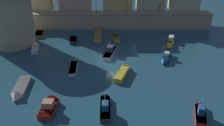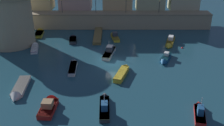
{
  "view_description": "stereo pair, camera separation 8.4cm",
  "coord_description": "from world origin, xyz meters",
  "views": [
    {
      "loc": [
        -0.19,
        -43.87,
        20.76
      ],
      "look_at": [
        0.0,
        -1.31,
        0.6
      ],
      "focal_mm": 43.15,
      "sensor_mm": 36.0,
      "label": 1
    },
    {
      "loc": [
        -0.1,
        -43.87,
        20.76
      ],
      "look_at": [
        0.0,
        -1.31,
        0.6
      ],
      "focal_mm": 43.15,
      "sensor_mm": 36.0,
      "label": 2
    }
  ],
  "objects": [
    {
      "name": "quay_lamp_3",
      "position": [
        11.36,
        20.81,
        5.81
      ],
      "size": [
        0.32,
        0.32,
        2.96
      ],
      "color": "black",
      "rests_on": "quay_wall"
    },
    {
      "name": "moored_boat_0",
      "position": [
        -0.45,
        4.62,
        0.48
      ],
      "size": [
        2.99,
        7.37,
        3.19
      ],
      "rotation": [
        0.0,
        0.0,
        1.35
      ],
      "color": "silver",
      "rests_on": "ground"
    },
    {
      "name": "moored_boat_2",
      "position": [
        9.65,
        1.01,
        0.42
      ],
      "size": [
        3.18,
        5.49,
        1.52
      ],
      "rotation": [
        0.0,
        0.0,
        -1.96
      ],
      "color": "#195689",
      "rests_on": "ground"
    },
    {
      "name": "ground_plane",
      "position": [
        0.0,
        0.0,
        0.0
      ],
      "size": [
        113.85,
        113.85,
        0.0
      ],
      "primitive_type": "plane",
      "color": "#1E4756"
    },
    {
      "name": "pier_dock",
      "position": [
        -3.31,
        13.83,
        0.31
      ],
      "size": [
        1.75,
        10.29,
        0.7
      ],
      "color": "brown",
      "rests_on": "ground"
    },
    {
      "name": "moored_boat_10",
      "position": [
        -1.1,
        -13.81,
        0.42
      ],
      "size": [
        1.43,
        6.75,
        2.93
      ],
      "rotation": [
        0.0,
        0.0,
        1.59
      ],
      "color": "#333338",
      "rests_on": "ground"
    },
    {
      "name": "quay_lamp_1",
      "position": [
        -4.04,
        20.81,
        6.24
      ],
      "size": [
        0.32,
        0.32,
        3.7
      ],
      "color": "black",
      "rests_on": "quay_wall"
    },
    {
      "name": "moored_boat_9",
      "position": [
        -16.95,
        15.74,
        0.34
      ],
      "size": [
        2.12,
        5.37,
        1.6
      ],
      "rotation": [
        0.0,
        0.0,
        1.66
      ],
      "color": "gold",
      "rests_on": "ground"
    },
    {
      "name": "moored_boat_7",
      "position": [
        -8.63,
        11.39,
        0.37
      ],
      "size": [
        1.9,
        4.51,
        1.39
      ],
      "rotation": [
        0.0,
        0.0,
        1.68
      ],
      "color": "#333338",
      "rests_on": "ground"
    },
    {
      "name": "moored_boat_6",
      "position": [
        -8.4,
        -13.9,
        0.46
      ],
      "size": [
        2.11,
        5.32,
        2.05
      ],
      "rotation": [
        0.0,
        0.0,
        1.51
      ],
      "color": "red",
      "rests_on": "ground"
    },
    {
      "name": "mooring_buoy_0",
      "position": [
        14.25,
        7.07,
        0.0
      ],
      "size": [
        0.44,
        0.44,
        0.44
      ],
      "primitive_type": "sphere",
      "color": "red",
      "rests_on": "ground"
    },
    {
      "name": "moored_boat_12",
      "position": [
        -6.79,
        -2.13,
        0.37
      ],
      "size": [
        1.33,
        6.26,
        1.08
      ],
      "rotation": [
        0.0,
        0.0,
        1.61
      ],
      "color": "silver",
      "rests_on": "ground"
    },
    {
      "name": "quay_lamp_0",
      "position": [
        -12.25,
        20.81,
        5.94
      ],
      "size": [
        0.32,
        0.32,
        3.19
      ],
      "color": "black",
      "rests_on": "quay_wall"
    },
    {
      "name": "fortress_tower",
      "position": [
        -21.17,
        9.56,
        5.3
      ],
      "size": [
        10.24,
        10.24,
        10.48
      ],
      "color": "tan",
      "rests_on": "ground"
    },
    {
      "name": "quay_wall",
      "position": [
        0.0,
        20.81,
        1.91
      ],
      "size": [
        47.84,
        3.97,
        3.8
      ],
      "color": "tan",
      "rests_on": "ground"
    },
    {
      "name": "moored_boat_11",
      "position": [
        -15.8,
        6.96,
        0.28
      ],
      "size": [
        2.33,
        5.78,
        1.21
      ],
      "rotation": [
        0.0,
        0.0,
        1.77
      ],
      "color": "white",
      "rests_on": "ground"
    },
    {
      "name": "moored_boat_8",
      "position": [
        0.46,
        13.13,
        0.46
      ],
      "size": [
        2.22,
        5.89,
        1.78
      ],
      "rotation": [
        0.0,
        0.0,
        1.75
      ],
      "color": "gold",
      "rests_on": "ground"
    },
    {
      "name": "moored_boat_5",
      "position": [
        12.12,
        9.24,
        0.41
      ],
      "size": [
        3.39,
        6.95,
        1.73
      ],
      "rotation": [
        0.0,
        0.0,
        -1.88
      ],
      "color": "gold",
      "rests_on": "ground"
    },
    {
      "name": "moored_boat_4",
      "position": [
        -13.75,
        -10.11,
        0.28
      ],
      "size": [
        2.08,
        7.26,
        1.64
      ],
      "rotation": [
        0.0,
        0.0,
        -1.52
      ],
      "color": "silver",
      "rests_on": "ground"
    },
    {
      "name": "quay_lamp_2",
      "position": [
        3.29,
        20.81,
        6.31
      ],
      "size": [
        0.32,
        0.32,
        3.83
      ],
      "color": "black",
      "rests_on": "quay_wall"
    },
    {
      "name": "moored_boat_1",
      "position": [
        11.15,
        -15.3,
        0.42
      ],
      "size": [
        2.4,
        5.41,
        3.02
      ],
      "rotation": [
        0.0,
        0.0,
        1.34
      ],
      "color": "red",
      "rests_on": "ground"
    },
    {
      "name": "moored_boat_3",
      "position": [
        1.68,
        -4.38,
        0.43
      ],
      "size": [
        3.18,
        6.46,
        1.23
      ],
      "rotation": [
        0.0,
        0.0,
        1.26
      ],
      "color": "gold",
      "rests_on": "ground"
    }
  ]
}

